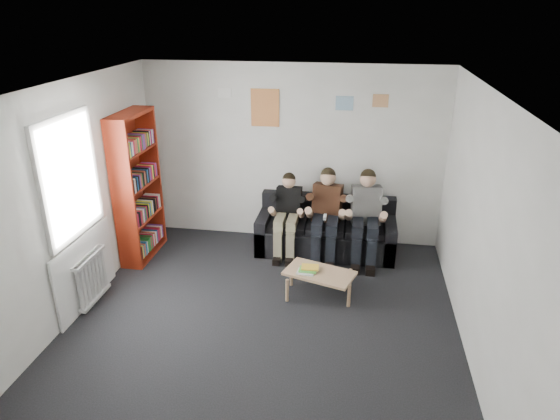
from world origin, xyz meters
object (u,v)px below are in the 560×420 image
at_px(bookshelf, 138,187).
at_px(person_middle, 326,216).
at_px(coffee_table, 319,275).
at_px(sofa, 326,232).
at_px(person_right, 366,218).
at_px(person_left, 287,215).

relative_size(bookshelf, person_middle, 1.63).
bearing_deg(coffee_table, person_middle, 90.80).
height_order(sofa, person_right, person_right).
height_order(bookshelf, person_left, bookshelf).
distance_m(sofa, person_right, 0.70).
distance_m(sofa, person_left, 0.68).
distance_m(coffee_table, person_right, 1.29).
bearing_deg(coffee_table, sofa, 90.68).
relative_size(sofa, person_right, 1.54).
distance_m(person_middle, person_right, 0.56).
xyz_separation_m(sofa, coffee_table, (0.02, -1.31, 0.02)).
distance_m(coffee_table, person_left, 1.30).
bearing_deg(bookshelf, coffee_table, -15.13).
distance_m(bookshelf, person_middle, 2.70).
bearing_deg(person_left, coffee_table, -61.16).
height_order(bookshelf, person_right, bookshelf).
bearing_deg(bookshelf, person_middle, 8.47).
bearing_deg(person_middle, person_right, 8.97).
xyz_separation_m(sofa, person_left, (-0.56, -0.19, 0.32)).
bearing_deg(bookshelf, person_right, 7.04).
height_order(sofa, person_left, person_left).
bearing_deg(person_right, sofa, 153.00).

